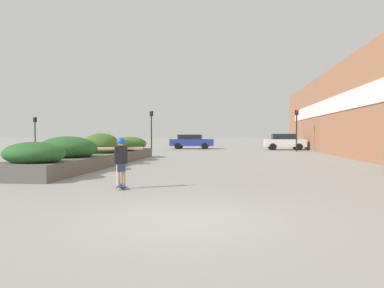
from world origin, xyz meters
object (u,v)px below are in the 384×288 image
(car_center_right, at_px, (284,141))
(traffic_light_left, at_px, (151,124))
(traffic_light_right, at_px, (297,123))
(skateboard, at_px, (121,186))
(car_leftmost, at_px, (192,141))
(traffic_light_far_left, at_px, (35,127))
(skateboarder, at_px, (121,156))

(car_center_right, bearing_deg, traffic_light_left, -72.37)
(car_center_right, bearing_deg, traffic_light_right, 8.57)
(skateboard, distance_m, car_center_right, 27.68)
(skateboard, relative_size, car_leftmost, 0.17)
(traffic_light_left, bearing_deg, traffic_light_far_left, 179.38)
(skateboarder, xyz_separation_m, traffic_light_far_left, (-15.25, 22.85, 1.25))
(car_leftmost, distance_m, traffic_light_right, 11.14)
(traffic_light_right, bearing_deg, car_center_right, 98.57)
(skateboarder, xyz_separation_m, car_center_right, (7.77, 26.56, -0.07))
(car_leftmost, height_order, traffic_light_left, traffic_light_left)
(traffic_light_left, xyz_separation_m, traffic_light_right, (12.59, 0.19, 0.01))
(skateboard, height_order, traffic_light_left, traffic_light_left)
(traffic_light_left, relative_size, traffic_light_right, 0.99)
(car_leftmost, bearing_deg, skateboarder, 2.65)
(traffic_light_right, bearing_deg, car_leftmost, 150.91)
(traffic_light_right, xyz_separation_m, traffic_light_far_left, (-23.57, -0.07, -0.31))
(traffic_light_far_left, bearing_deg, skateboard, -56.28)
(skateboard, bearing_deg, skateboarder, -24.91)
(traffic_light_left, relative_size, traffic_light_far_left, 1.16)
(car_leftmost, relative_size, traffic_light_left, 1.23)
(skateboard, distance_m, traffic_light_right, 24.50)
(car_leftmost, height_order, traffic_light_far_left, traffic_light_far_left)
(skateboard, bearing_deg, traffic_light_far_left, 98.81)
(skateboard, relative_size, traffic_light_left, 0.20)
(skateboarder, bearing_deg, skateboard, 155.09)
(traffic_light_far_left, bearing_deg, skateboarder, -56.28)
(skateboarder, distance_m, traffic_light_left, 23.18)
(car_center_right, bearing_deg, car_leftmost, -100.72)
(car_leftmost, distance_m, traffic_light_far_left, 15.02)
(skateboard, distance_m, skateboarder, 0.80)
(skateboard, relative_size, skateboarder, 0.56)
(traffic_light_right, bearing_deg, traffic_light_left, -179.15)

